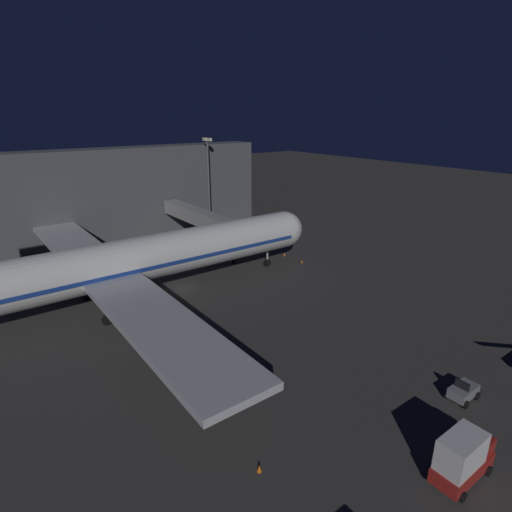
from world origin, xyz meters
TOP-DOWN VIEW (x-y plane):
  - ground_plane at (0.00, 0.00)m, footprint 320.00×320.00m
  - airliner_at_gate at (-0.00, 9.15)m, footprint 59.77×61.93m
  - jet_bridge at (13.15, -11.66)m, footprint 24.80×3.40m
  - terminal_wall at (31.00, 7.48)m, footprint 6.00×80.00m
  - apron_floodlight_mast at (25.50, -19.77)m, footprint 2.90×0.50m
  - baggage_tug_lead at (-35.76, -8.55)m, footprint 1.86×2.70m
  - cargo_truck_aft at (-39.89, -0.43)m, footprint 2.36×4.84m
  - traffic_cone_nose_port at (-2.20, -20.75)m, footprint 0.36×0.36m
  - traffic_cone_nose_starboard at (2.20, -20.75)m, footprint 0.36×0.36m
  - traffic_cone_wingtip_svc_side at (-31.39, 10.09)m, footprint 0.36×0.36m

SIDE VIEW (x-z plane):
  - ground_plane at x=0.00m, z-range 0.00..0.00m
  - traffic_cone_nose_port at x=-2.20m, z-range 0.00..0.55m
  - traffic_cone_nose_starboard at x=2.20m, z-range 0.00..0.55m
  - traffic_cone_wingtip_svc_side at x=-31.39m, z-range 0.00..0.55m
  - baggage_tug_lead at x=-35.76m, z-range -0.19..1.76m
  - cargo_truck_aft at x=-39.89m, z-range 0.01..3.70m
  - airliner_at_gate at x=0.00m, z-range -4.16..15.12m
  - jet_bridge at x=13.15m, z-range 2.04..9.17m
  - terminal_wall at x=31.00m, z-range 0.00..17.18m
  - apron_floodlight_mast at x=25.50m, z-range 1.45..20.14m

